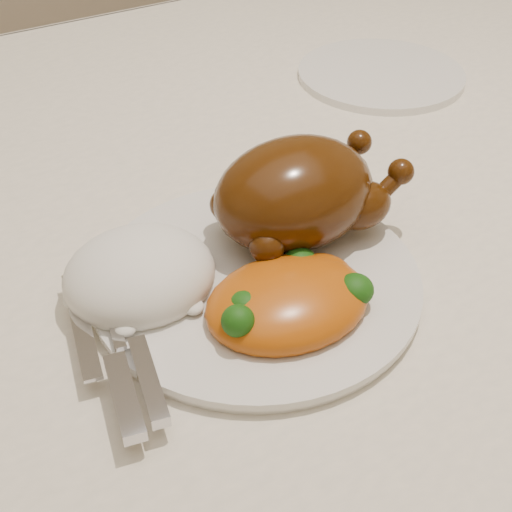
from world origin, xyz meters
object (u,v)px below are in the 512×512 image
side_plate (381,74)px  roast_chicken (299,192)px  dining_table (305,267)px  dinner_plate (256,282)px

side_plate → roast_chicken: roast_chicken is taller
dining_table → roast_chicken: bearing=-130.9°
dinner_plate → side_plate: 0.40m
roast_chicken → side_plate: bearing=39.7°
dinner_plate → side_plate: dinner_plate is taller
dining_table → dinner_plate: (-0.12, -0.10, 0.11)m
dinner_plate → roast_chicken: 0.08m
dining_table → side_plate: size_ratio=8.15×
side_plate → roast_chicken: bearing=-140.5°
side_plate → dining_table: bearing=-144.2°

